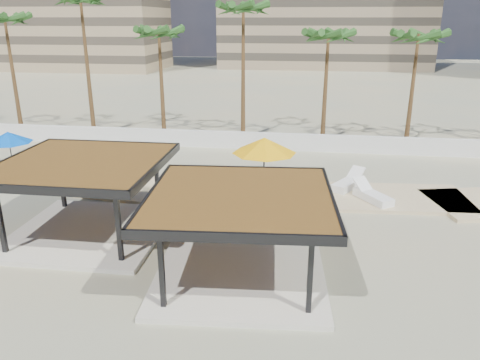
# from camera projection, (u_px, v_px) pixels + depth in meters

# --- Properties ---
(ground) EXTENTS (200.00, 200.00, 0.00)m
(ground) POSITION_uv_depth(u_px,v_px,m) (252.00, 259.00, 17.83)
(ground) COLOR tan
(ground) RESTS_ON ground
(promenade) EXTENTS (44.45, 7.97, 0.24)m
(promenade) POSITION_uv_depth(u_px,v_px,m) (307.00, 191.00, 24.71)
(promenade) COLOR #C6B284
(promenade) RESTS_ON ground
(boundary_wall) EXTENTS (56.00, 0.30, 1.20)m
(boundary_wall) POSITION_uv_depth(u_px,v_px,m) (280.00, 142.00, 32.60)
(boundary_wall) COLOR silver
(boundary_wall) RESTS_ON ground
(pavilion_central) EXTENTS (6.67, 6.67, 3.15)m
(pavilion_central) POSITION_uv_depth(u_px,v_px,m) (240.00, 228.00, 16.06)
(pavilion_central) COLOR beige
(pavilion_central) RESTS_ON ground
(pavilion_west) EXTENTS (6.53, 6.53, 3.28)m
(pavilion_west) POSITION_uv_depth(u_px,v_px,m) (85.00, 191.00, 19.35)
(pavilion_west) COLOR beige
(pavilion_west) RESTS_ON ground
(umbrella_b) EXTENTS (3.80, 3.80, 2.91)m
(umbrella_b) POSITION_uv_depth(u_px,v_px,m) (264.00, 146.00, 23.43)
(umbrella_b) COLOR beige
(umbrella_b) RESTS_ON promenade
(umbrella_f) EXTENTS (2.94, 2.94, 2.36)m
(umbrella_f) POSITION_uv_depth(u_px,v_px,m) (8.00, 137.00, 27.04)
(umbrella_f) COLOR beige
(umbrella_f) RESTS_ON promenade
(lounger_a) EXTENTS (1.62, 2.30, 0.84)m
(lounger_a) POSITION_uv_depth(u_px,v_px,m) (186.00, 192.00, 23.74)
(lounger_a) COLOR white
(lounger_a) RESTS_ON promenade
(lounger_b) EXTENTS (1.94, 2.45, 0.91)m
(lounger_b) POSITION_uv_depth(u_px,v_px,m) (348.00, 184.00, 24.86)
(lounger_b) COLOR white
(lounger_b) RESTS_ON promenade
(lounger_c) EXTENTS (1.94, 2.38, 0.89)m
(lounger_c) POSITION_uv_depth(u_px,v_px,m) (372.00, 196.00, 23.13)
(lounger_c) COLOR white
(lounger_c) RESTS_ON promenade
(palm_a) EXTENTS (3.00, 3.00, 9.54)m
(palm_a) POSITION_uv_depth(u_px,v_px,m) (5.00, 24.00, 35.12)
(palm_a) COLOR brown
(palm_a) RESTS_ON ground
(palm_b) EXTENTS (3.00, 3.00, 10.90)m
(palm_b) POSITION_uv_depth(u_px,v_px,m) (81.00, 6.00, 34.25)
(palm_b) COLOR brown
(palm_b) RESTS_ON ground
(palm_c) EXTENTS (3.00, 3.00, 8.62)m
(palm_c) POSITION_uv_depth(u_px,v_px,m) (159.00, 37.00, 33.56)
(palm_c) COLOR brown
(palm_c) RESTS_ON ground
(palm_d) EXTENTS (3.00, 3.00, 10.25)m
(palm_d) POSITION_uv_depth(u_px,v_px,m) (243.00, 14.00, 32.99)
(palm_d) COLOR brown
(palm_d) RESTS_ON ground
(palm_e) EXTENTS (3.00, 3.00, 8.45)m
(palm_e) POSITION_uv_depth(u_px,v_px,m) (328.00, 40.00, 32.24)
(palm_e) COLOR brown
(palm_e) RESTS_ON ground
(palm_f) EXTENTS (3.00, 3.00, 8.41)m
(palm_f) POSITION_uv_depth(u_px,v_px,m) (418.00, 41.00, 31.62)
(palm_f) COLOR brown
(palm_f) RESTS_ON ground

